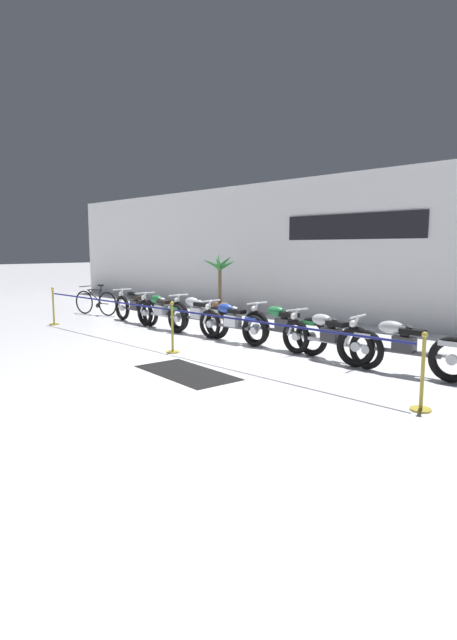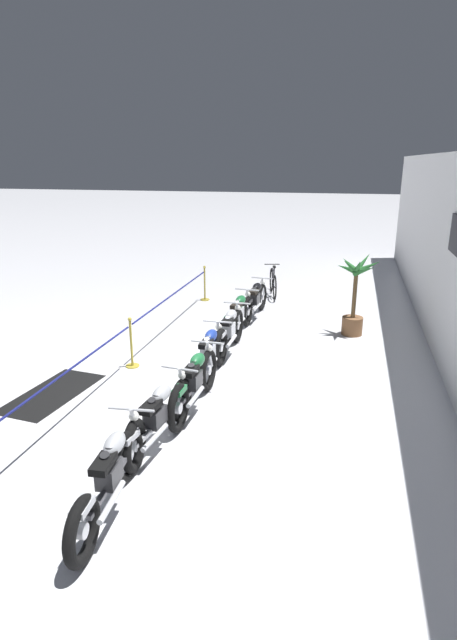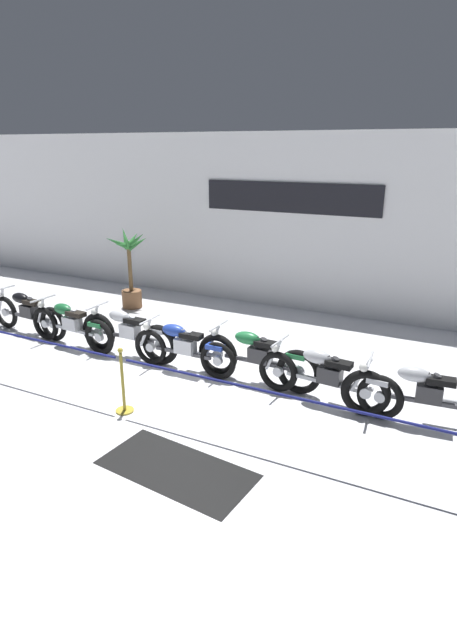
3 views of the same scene
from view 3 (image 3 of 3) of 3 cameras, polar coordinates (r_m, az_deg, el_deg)
ground_plane at (r=8.69m, az=-7.08°, el=-7.29°), size 120.00×120.00×0.00m
back_wall at (r=12.49m, az=5.73°, el=11.05°), size 28.00×0.29×4.20m
motorcycle_black_0 at (r=11.55m, az=-21.97°, el=0.74°), size 2.27×0.62×0.94m
motorcycle_green_1 at (r=10.50m, az=-17.60°, el=-0.57°), size 2.25×0.62×0.94m
motorcycle_silver_2 at (r=9.72m, az=-11.43°, el=-1.56°), size 2.24×0.62×0.97m
motorcycle_blue_3 at (r=8.95m, az=-5.28°, el=-3.13°), size 2.09×0.62×0.92m
motorcycle_green_4 at (r=8.47m, az=3.20°, el=-4.32°), size 2.28×0.62×0.96m
motorcycle_silver_5 at (r=7.97m, az=11.10°, el=-6.42°), size 2.38×0.62×0.93m
motorcycle_silver_6 at (r=7.76m, az=21.45°, el=-8.17°), size 2.39×0.62×0.95m
potted_palm_left_of_row at (r=12.67m, az=-11.17°, el=5.44°), size 0.97×1.02×2.02m
stanchion_far_left at (r=8.57m, az=-19.81°, el=-3.31°), size 10.54×0.28×1.05m
stanchion_mid_left at (r=7.81m, az=-11.94°, el=-7.87°), size 0.28×0.28×1.05m
floor_banner at (r=6.61m, az=-5.96°, el=-16.58°), size 2.08×1.17×0.01m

